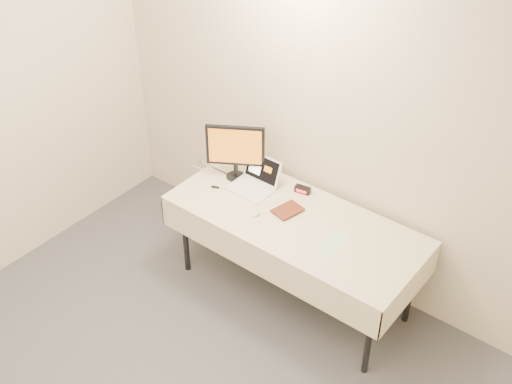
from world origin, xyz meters
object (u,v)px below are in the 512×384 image
Objects in this scene: laptop at (255,181)px; monitor at (235,148)px; table at (295,225)px; book at (281,195)px.

monitor is (-0.19, -0.00, 0.21)m from laptop.
monitor reaches higher than laptop.
laptop is 0.71× the size of monitor.
book reaches higher than table.
laptop is at bearing -31.47° from monitor.
table is 0.49m from laptop.
laptop reaches higher than table.
book is (-0.16, 0.05, 0.17)m from table.
monitor reaches higher than book.
laptop is 0.31m from book.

